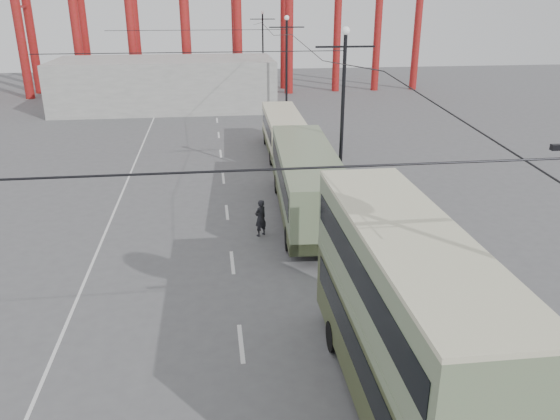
{
  "coord_description": "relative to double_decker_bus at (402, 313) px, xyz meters",
  "views": [
    {
      "loc": [
        -1.69,
        -11.27,
        10.63
      ],
      "look_at": [
        0.86,
        8.29,
        3.0
      ],
      "focal_mm": 35.0,
      "sensor_mm": 36.0,
      "label": 1
    }
  ],
  "objects": [
    {
      "name": "road_markings",
      "position": [
        -3.9,
        19.27,
        -3.02
      ],
      "size": [
        12.52,
        120.0,
        0.01
      ],
      "color": "silver",
      "rests_on": "ground"
    },
    {
      "name": "lamp_post_mid",
      "position": [
        2.56,
        17.56,
        1.65
      ],
      "size": [
        3.2,
        0.44,
        9.32
      ],
      "color": "black",
      "rests_on": "ground"
    },
    {
      "name": "lamp_post_far",
      "position": [
        2.56,
        39.56,
        1.65
      ],
      "size": [
        3.2,
        0.44,
        9.32
      ],
      "color": "black",
      "rests_on": "ground"
    },
    {
      "name": "lamp_post_distant",
      "position": [
        2.56,
        61.56,
        1.65
      ],
      "size": [
        3.2,
        0.44,
        9.32
      ],
      "color": "black",
      "rests_on": "ground"
    },
    {
      "name": "fairground_shed",
      "position": [
        -9.04,
        46.56,
        -0.53
      ],
      "size": [
        22.0,
        10.0,
        5.0
      ],
      "primitive_type": "cube",
      "color": "gray",
      "rests_on": "ground"
    },
    {
      "name": "double_decker_bus",
      "position": [
        0.0,
        0.0,
        0.0
      ],
      "size": [
        2.64,
        10.1,
        5.41
      ],
      "rotation": [
        0.0,
        0.0,
        -0.01
      ],
      "color": "#3A4123",
      "rests_on": "ground"
    },
    {
      "name": "single_decker_green",
      "position": [
        0.08,
        14.57,
        -1.07
      ],
      "size": [
        3.56,
        12.45,
        3.48
      ],
      "rotation": [
        0.0,
        0.0,
        -0.06
      ],
      "color": "gray",
      "rests_on": "ground"
    },
    {
      "name": "single_decker_cream",
      "position": [
        0.55,
        27.21,
        -1.36
      ],
      "size": [
        2.73,
        9.63,
        2.97
      ],
      "rotation": [
        0.0,
        0.0,
        -0.03
      ],
      "color": "beige",
      "rests_on": "ground"
    },
    {
      "name": "pedestrian",
      "position": [
        -2.54,
        12.3,
        -2.13
      ],
      "size": [
        0.79,
        0.74,
        1.81
      ],
      "primitive_type": "imported",
      "rotation": [
        0.0,
        0.0,
        3.77
      ],
      "color": "black",
      "rests_on": "ground"
    }
  ]
}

